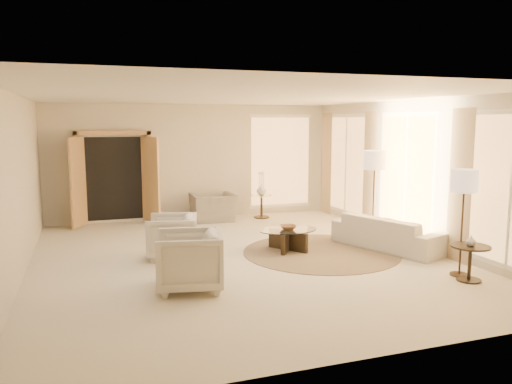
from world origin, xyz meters
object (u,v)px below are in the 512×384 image
object	(u,v)px
sofa	(389,232)
floor_lamp_far	(464,186)
end_vase	(471,241)
accent_chair	(213,203)
bowl	(288,227)
armchair_right	(189,258)
side_vase	(262,190)
side_table	(261,204)
end_table	(470,257)
floor_lamp_near	(375,164)
coffee_table	(288,237)
armchair_left	(172,234)

from	to	relation	value
sofa	floor_lamp_far	bearing A→B (deg)	162.71
floor_lamp_far	end_vase	size ratio (longest dim) A/B	10.63
accent_chair	bowl	bearing A→B (deg)	101.53
armchair_right	floor_lamp_far	world-z (taller)	floor_lamp_far
sofa	side_vase	distance (m)	3.88
sofa	floor_lamp_far	size ratio (longest dim) A/B	1.29
side_table	end_vase	world-z (taller)	end_vase
armchair_right	end_table	bearing A→B (deg)	87.58
floor_lamp_far	end_vase	xyz separation A→B (m)	(-0.05, -0.26, -0.79)
sofa	floor_lamp_far	distance (m)	2.11
floor_lamp_near	side_vase	distance (m)	3.35
coffee_table	bowl	size ratio (longest dim) A/B	3.61
floor_lamp_near	side_vase	world-z (taller)	floor_lamp_near
floor_lamp_near	armchair_left	bearing A→B (deg)	-179.63
sofa	side_vase	xyz separation A→B (m)	(-1.24, 3.66, 0.39)
coffee_table	floor_lamp_far	distance (m)	3.20
sofa	end_table	world-z (taller)	sofa
side_vase	sofa	bearing A→B (deg)	-71.28
sofa	end_table	distance (m)	2.06
side_table	bowl	world-z (taller)	side_table
sofa	coffee_table	size ratio (longest dim) A/B	1.95
floor_lamp_near	floor_lamp_far	size ratio (longest dim) A/B	1.09
armchair_right	floor_lamp_far	distance (m)	4.27
armchair_right	bowl	world-z (taller)	armchair_right
side_table	side_vase	xyz separation A→B (m)	(-0.00, -0.00, 0.36)
accent_chair	floor_lamp_near	bearing A→B (deg)	131.20
armchair_left	floor_lamp_near	size ratio (longest dim) A/B	0.47
accent_chair	coffee_table	distance (m)	3.25
floor_lamp_near	side_vase	xyz separation A→B (m)	(-1.33, 2.97, -0.83)
armchair_left	floor_lamp_near	distance (m)	4.20
sofa	side_table	xyz separation A→B (m)	(-1.24, 3.66, 0.04)
coffee_table	end_table	world-z (taller)	end_table
side_table	sofa	bearing A→B (deg)	-71.28
floor_lamp_near	accent_chair	bearing A→B (deg)	130.89
armchair_right	end_vase	world-z (taller)	armchair_right
floor_lamp_near	end_vase	distance (m)	2.90
side_table	end_vase	size ratio (longest dim) A/B	3.74
floor_lamp_far	bowl	xyz separation A→B (m)	(-1.94, 2.27, -0.97)
sofa	side_table	world-z (taller)	sofa
floor_lamp_near	side_table	bearing A→B (deg)	114.09
end_vase	armchair_left	bearing A→B (deg)	145.75
sofa	end_vase	world-z (taller)	end_vase
end_vase	floor_lamp_near	bearing A→B (deg)	88.96
floor_lamp_far	armchair_left	bearing A→B (deg)	148.70
armchair_left	end_vase	world-z (taller)	armchair_left
side_vase	bowl	bearing A→B (deg)	-100.86
armchair_right	floor_lamp_near	world-z (taller)	floor_lamp_near
floor_lamp_far	sofa	bearing A→B (deg)	92.75
end_table	floor_lamp_near	distance (m)	2.99
accent_chair	side_table	distance (m)	1.25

